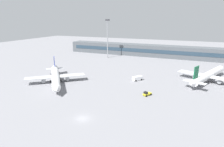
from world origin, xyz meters
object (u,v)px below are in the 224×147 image
object	(u,v)px
airplane_near	(55,77)
floodlight_tower_west	(107,36)
airplane_mid	(209,75)
service_van_white	(138,78)
baggage_tug_yellow	(147,94)

from	to	relation	value
airplane_near	floodlight_tower_west	world-z (taller)	floodlight_tower_west
airplane_mid	floodlight_tower_west	world-z (taller)	floodlight_tower_west
airplane_mid	service_van_white	distance (m)	34.15
airplane_mid	floodlight_tower_west	bearing A→B (deg)	153.51
airplane_mid	floodlight_tower_west	xyz separation A→B (m)	(-69.31, 34.53, 13.41)
airplane_mid	service_van_white	bearing A→B (deg)	-158.60
baggage_tug_yellow	service_van_white	distance (m)	19.64
floodlight_tower_west	airplane_mid	bearing A→B (deg)	-26.49
floodlight_tower_west	service_van_white	bearing A→B (deg)	-51.35
airplane_near	floodlight_tower_west	bearing A→B (deg)	92.83
airplane_mid	service_van_white	xyz separation A→B (m)	(-31.75, -12.44, -1.96)
floodlight_tower_west	baggage_tug_yellow	bearing A→B (deg)	-54.27
airplane_mid	baggage_tug_yellow	world-z (taller)	airplane_mid
airplane_near	baggage_tug_yellow	size ratio (longest dim) A/B	8.27
airplane_near	service_van_white	xyz separation A→B (m)	(34.30, 18.88, -1.86)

